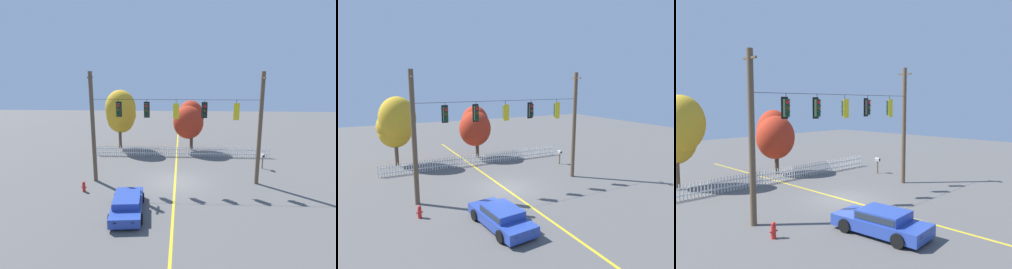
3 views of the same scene
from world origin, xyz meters
The scene contains 14 objects.
ground centered at (0.00, 0.00, 0.00)m, with size 80.00×80.00×0.00m, color #565451.
lane_centerline_stripe centered at (0.00, 0.00, 0.00)m, with size 0.16×36.00×0.01m, color gold.
signal_support_span centered at (0.00, 0.00, 4.31)m, with size 12.85×1.10×8.49m.
traffic_signal_northbound_primary centered at (-4.25, 0.01, 5.70)m, with size 0.43×0.38×1.32m.
traffic_signal_eastbound_side centered at (-2.15, 0.01, 5.67)m, with size 0.43×0.38×1.38m.
traffic_signal_southbound_primary centered at (0.05, -0.01, 5.62)m, with size 0.43×0.38×1.40m.
traffic_signal_westbound_side centered at (2.15, 0.01, 5.67)m, with size 0.43×0.38×1.37m.
traffic_signal_northbound_secondary centered at (4.47, -0.01, 5.60)m, with size 0.43×0.38×1.47m.
white_picket_fence centered at (0.53, 6.90, 0.52)m, with size 17.44×0.06×1.04m.
autumn_maple_near_fence centered at (-6.22, 9.94, 3.91)m, with size 3.46×3.66×6.51m.
autumn_maple_mid centered at (1.30, 9.36, 3.34)m, with size 3.29×3.45×5.39m.
parked_car centered at (-2.79, -5.15, 0.61)m, with size 2.29×4.66×1.15m.
fire_hydrant centered at (-6.53, -2.08, 0.37)m, with size 0.38×0.22×0.75m.
roadside_mailbox centered at (7.67, 3.58, 1.09)m, with size 0.25×0.44×1.34m.
Camera 1 is at (0.47, -21.40, 8.61)m, focal length 31.10 mm.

